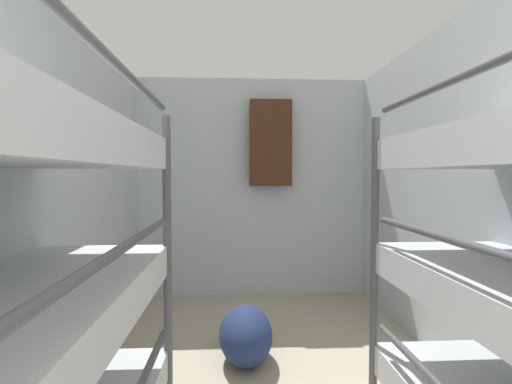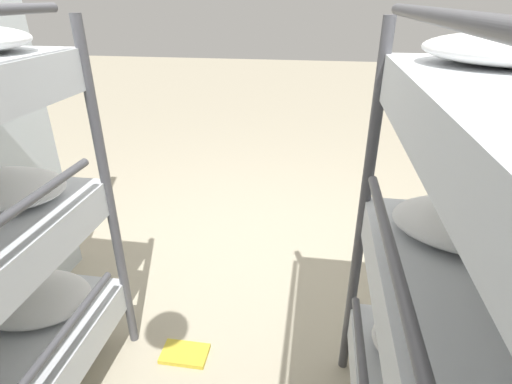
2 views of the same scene
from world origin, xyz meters
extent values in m
cube|color=silver|center=(-1.26, 2.33, 1.17)|extent=(0.06, 4.78, 2.34)
cube|color=silver|center=(0.00, 4.69, 1.17)|extent=(2.58, 0.06, 2.34)
cylinder|color=#4C4C51|center=(-0.55, 2.44, 0.81)|extent=(0.04, 0.04, 1.61)
cylinder|color=#4C4C51|center=(-0.55, 1.51, 1.08)|extent=(0.03, 1.62, 0.03)
cylinder|color=#4C4C51|center=(-0.55, 1.51, 1.63)|extent=(0.03, 1.62, 0.03)
cylinder|color=#4C4C51|center=(0.55, 2.44, 0.81)|extent=(0.04, 0.04, 1.61)
cylinder|color=#4C4C51|center=(0.55, 1.51, 1.08)|extent=(0.03, 1.62, 0.03)
cylinder|color=#4C4C51|center=(0.55, 1.51, 1.63)|extent=(0.03, 1.62, 0.03)
ellipsoid|color=navy|center=(-0.12, 3.09, 0.19)|extent=(0.37, 0.64, 0.37)
cube|color=#472819|center=(0.19, 4.54, 1.64)|extent=(0.44, 0.12, 0.90)
camera|label=1|loc=(-0.21, 0.34, 1.31)|focal=28.00mm
camera|label=2|loc=(-0.34, 2.04, 1.67)|focal=28.00mm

